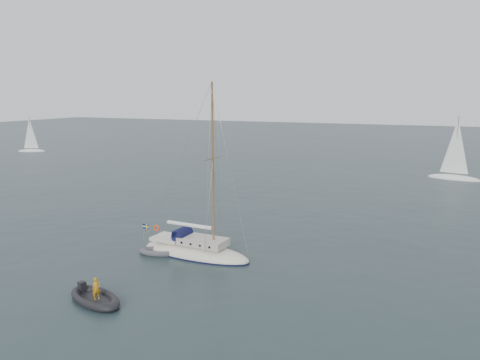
% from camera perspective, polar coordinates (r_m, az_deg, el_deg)
% --- Properties ---
extents(ground, '(300.00, 300.00, 0.00)m').
position_cam_1_polar(ground, '(33.34, 1.33, -8.95)').
color(ground, black).
rests_on(ground, ground).
extents(sailboat, '(8.71, 2.61, 12.40)m').
position_cam_1_polar(sailboat, '(32.87, -5.47, -7.56)').
color(sailboat, beige).
rests_on(sailboat, ground).
extents(dinghy, '(2.86, 1.29, 0.41)m').
position_cam_1_polar(dinghy, '(33.64, -9.89, -8.61)').
color(dinghy, '#505056').
rests_on(dinghy, ground).
extents(rib, '(3.95, 1.80, 1.44)m').
position_cam_1_polar(rib, '(27.22, -17.28, -13.53)').
color(rib, black).
rests_on(rib, ground).
extents(distant_yacht_a, '(5.41, 2.88, 7.16)m').
position_cam_1_polar(distant_yacht_a, '(99.78, -24.17, 4.94)').
color(distant_yacht_a, white).
rests_on(distant_yacht_a, ground).
extents(distant_yacht_c, '(6.59, 3.51, 8.73)m').
position_cam_1_polar(distant_yacht_c, '(67.35, 24.80, 3.23)').
color(distant_yacht_c, white).
rests_on(distant_yacht_c, ground).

